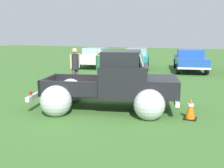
{
  "coord_description": "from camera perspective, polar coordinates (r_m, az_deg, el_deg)",
  "views": [
    {
      "loc": [
        3.44,
        -7.82,
        2.43
      ],
      "look_at": [
        0.0,
        0.62,
        0.72
      ],
      "focal_mm": 42.7,
      "sensor_mm": 36.0,
      "label": 1
    }
  ],
  "objects": [
    {
      "name": "show_car_2",
      "position": [
        18.63,
        16.34,
        5.12
      ],
      "size": [
        2.85,
        4.96,
        1.43
      ],
      "rotation": [
        0.0,
        0.0,
        -1.36
      ],
      "color": "black",
      "rests_on": "ground"
    },
    {
      "name": "show_car_0",
      "position": [
        20.33,
        -3.67,
        5.94
      ],
      "size": [
        2.28,
        4.54,
        1.43
      ],
      "rotation": [
        0.0,
        0.0,
        -1.45
      ],
      "color": "black",
      "rests_on": "ground"
    },
    {
      "name": "lane_cone_0",
      "position": [
        8.05,
        16.47,
        -5.1
      ],
      "size": [
        0.36,
        0.36,
        0.63
      ],
      "color": "black",
      "rests_on": "ground"
    },
    {
      "name": "lane_cone_1",
      "position": [
        11.28,
        5.04,
        -0.26
      ],
      "size": [
        0.36,
        0.36,
        0.63
      ],
      "color": "black",
      "rests_on": "ground"
    },
    {
      "name": "spectator_0",
      "position": [
        12.01,
        -7.92,
        3.94
      ],
      "size": [
        0.45,
        0.52,
        1.83
      ],
      "rotation": [
        0.0,
        0.0,
        5.87
      ],
      "color": "#4C4742",
      "rests_on": "ground"
    },
    {
      "name": "vintage_pickup_truck",
      "position": [
        8.65,
        0.99,
        -0.54
      ],
      "size": [
        4.95,
        3.6,
        1.96
      ],
      "rotation": [
        0.0,
        0.0,
        0.25
      ],
      "color": "black",
      "rests_on": "ground"
    },
    {
      "name": "ground_plane",
      "position": [
        8.88,
        -1.52,
        -5.27
      ],
      "size": [
        80.0,
        80.0,
        0.0
      ],
      "primitive_type": "plane",
      "color": "#3D6B2D"
    },
    {
      "name": "spectator_1",
      "position": [
        12.2,
        -2.66,
        3.77
      ],
      "size": [
        0.51,
        0.46,
        1.72
      ],
      "rotation": [
        0.0,
        0.0,
        1.08
      ],
      "color": "gray",
      "rests_on": "ground"
    },
    {
      "name": "show_car_1",
      "position": [
        19.41,
        5.24,
        5.7
      ],
      "size": [
        2.78,
        4.86,
        1.43
      ],
      "rotation": [
        0.0,
        0.0,
        -1.34
      ],
      "color": "black",
      "rests_on": "ground"
    }
  ]
}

